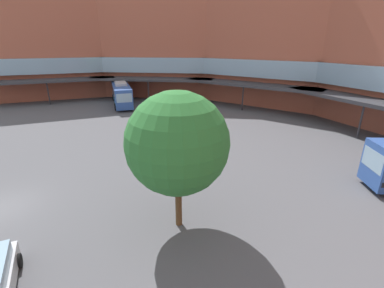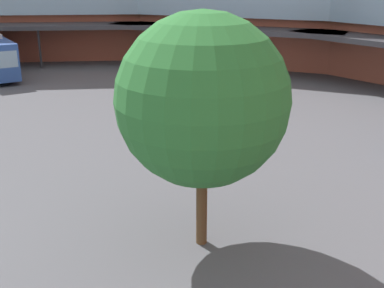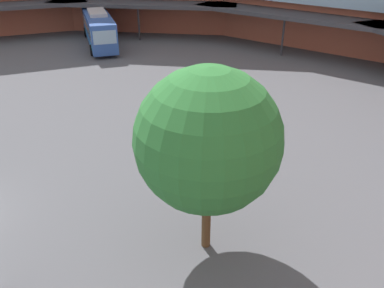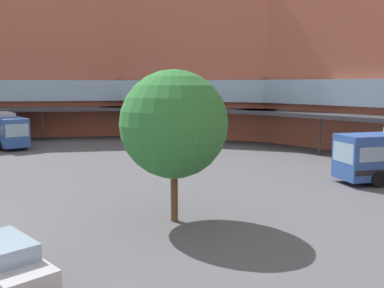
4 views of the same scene
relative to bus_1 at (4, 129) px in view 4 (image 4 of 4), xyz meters
The scene contains 4 objects.
station_building 29.86m from the bus_1, 18.49° to the left, with size 85.17×51.94×18.70m.
bus_1 is the anchor object (origin of this frame).
parked_car 36.71m from the bus_1, 18.20° to the right, with size 4.47×2.17×1.53m.
plaza_tree 33.74m from the bus_1, ahead, with size 5.32×5.32×7.56m.
Camera 4 is at (22.03, -3.63, 6.86)m, focal length 39.94 mm.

